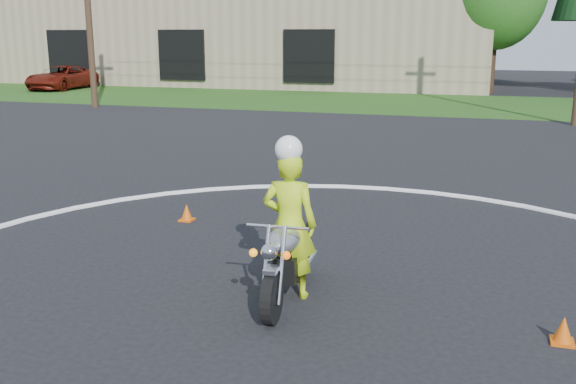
% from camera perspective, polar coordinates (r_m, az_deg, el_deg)
% --- Properties ---
extents(grass_strip, '(120.00, 10.00, 0.02)m').
position_cam_1_polar(grass_strip, '(31.37, 13.74, 7.60)').
color(grass_strip, '#1E4714').
rests_on(grass_strip, ground).
extents(course_markings, '(19.05, 19.05, 0.12)m').
position_cam_1_polar(course_markings, '(9.08, 17.96, -7.34)').
color(course_markings, silver).
rests_on(course_markings, ground).
extents(primary_motorcycle, '(0.73, 2.08, 1.09)m').
position_cam_1_polar(primary_motorcycle, '(7.83, -0.12, -5.94)').
color(primary_motorcycle, black).
rests_on(primary_motorcycle, ground).
extents(rider_primary_grp, '(0.70, 0.48, 2.03)m').
position_cam_1_polar(rider_primary_grp, '(7.82, 0.14, -2.52)').
color(rider_primary_grp, '#BDE217').
rests_on(rider_primary_grp, ground).
extents(pickup_grp, '(2.46, 5.08, 1.39)m').
position_cam_1_polar(pickup_grp, '(41.19, -19.46, 9.56)').
color(pickup_grp, '#5F140A').
rests_on(pickup_grp, ground).
extents(warehouse, '(41.00, 17.00, 8.30)m').
position_cam_1_polar(warehouse, '(48.43, -7.34, 14.84)').
color(warehouse, tan).
rests_on(warehouse, ground).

